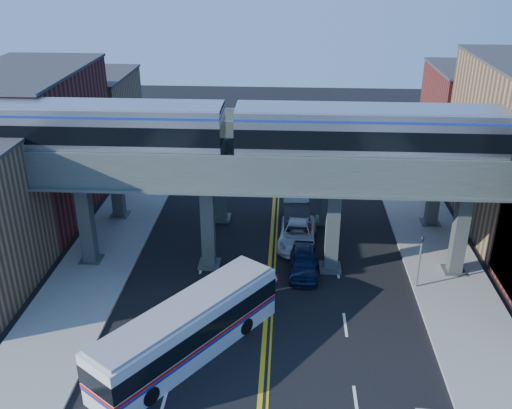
# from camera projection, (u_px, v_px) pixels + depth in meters

# --- Properties ---
(ground) EXTENTS (120.00, 120.00, 0.00)m
(ground) POSITION_uv_depth(u_px,v_px,m) (264.00, 344.00, 30.55)
(ground) COLOR black
(ground) RESTS_ON ground
(sidewalk_west) EXTENTS (5.00, 70.00, 0.16)m
(sidewalk_west) POSITION_uv_depth(u_px,v_px,m) (108.00, 247.00, 40.19)
(sidewalk_west) COLOR gray
(sidewalk_west) RESTS_ON ground
(sidewalk_east) EXTENTS (5.00, 70.00, 0.16)m
(sidewalk_east) POSITION_uv_depth(u_px,v_px,m) (438.00, 256.00, 38.97)
(sidewalk_east) COLOR gray
(sidewalk_east) RESTS_ON ground
(building_west_b) EXTENTS (8.00, 14.00, 11.00)m
(building_west_b) POSITION_uv_depth(u_px,v_px,m) (33.00, 145.00, 43.74)
(building_west_b) COLOR maroon
(building_west_b) RESTS_ON ground
(building_west_c) EXTENTS (8.00, 10.00, 8.00)m
(building_west_c) POSITION_uv_depth(u_px,v_px,m) (90.00, 117.00, 56.15)
(building_west_c) COLOR olive
(building_west_c) RESTS_ON ground
(building_east_c) EXTENTS (8.00, 10.00, 9.00)m
(building_east_c) POSITION_uv_depth(u_px,v_px,m) (473.00, 118.00, 53.98)
(building_east_c) COLOR maroon
(building_east_c) RESTS_ON ground
(elevated_viaduct_near) EXTENTS (52.00, 3.60, 7.40)m
(elevated_viaduct_near) POSITION_uv_depth(u_px,v_px,m) (271.00, 177.00, 35.10)
(elevated_viaduct_near) COLOR #3A4441
(elevated_viaduct_near) RESTS_ON ground
(elevated_viaduct_far) EXTENTS (52.00, 3.60, 7.40)m
(elevated_viaduct_far) POSITION_uv_depth(u_px,v_px,m) (274.00, 141.00, 41.44)
(elevated_viaduct_far) COLOR #3A4441
(elevated_viaduct_far) RESTS_ON ground
(transit_train) EXTENTS (48.80, 3.06, 3.57)m
(transit_train) POSITION_uv_depth(u_px,v_px,m) (369.00, 134.00, 33.60)
(transit_train) COLOR black
(transit_train) RESTS_ON elevated_viaduct_near
(stop_sign) EXTENTS (0.76, 0.09, 2.63)m
(stop_sign) POSITION_uv_depth(u_px,v_px,m) (272.00, 286.00, 32.52)
(stop_sign) COLOR slate
(stop_sign) RESTS_ON ground
(traffic_signal) EXTENTS (0.15, 0.18, 4.10)m
(traffic_signal) POSITION_uv_depth(u_px,v_px,m) (420.00, 256.00, 34.54)
(traffic_signal) COLOR slate
(traffic_signal) RESTS_ON ground
(transit_bus) EXTENTS (8.77, 10.72, 2.94)m
(transit_bus) POSITION_uv_depth(u_px,v_px,m) (188.00, 330.00, 29.23)
(transit_bus) COLOR silver
(transit_bus) RESTS_ON ground
(car_lane_a) EXTENTS (1.97, 4.65, 1.57)m
(car_lane_a) POSITION_uv_depth(u_px,v_px,m) (304.00, 262.00, 36.93)
(car_lane_a) COLOR #111C3F
(car_lane_a) RESTS_ON ground
(car_lane_b) EXTENTS (2.08, 5.59, 1.83)m
(car_lane_b) POSITION_uv_depth(u_px,v_px,m) (296.00, 216.00, 42.79)
(car_lane_b) COLOR #2C2D2F
(car_lane_b) RESTS_ON ground
(car_lane_c) EXTENTS (2.93, 5.71, 1.54)m
(car_lane_c) POSITION_uv_depth(u_px,v_px,m) (297.00, 234.00, 40.47)
(car_lane_c) COLOR silver
(car_lane_c) RESTS_ON ground
(car_lane_d) EXTENTS (2.99, 6.07, 1.70)m
(car_lane_d) POSITION_uv_depth(u_px,v_px,m) (325.00, 173.00, 50.88)
(car_lane_d) COLOR #BBBBC0
(car_lane_d) RESTS_ON ground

